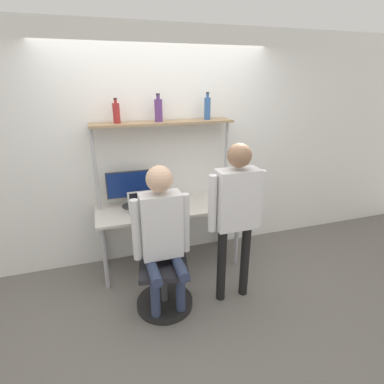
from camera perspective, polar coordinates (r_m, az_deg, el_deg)
ground_plane at (r=3.58m, az=-2.79°, el=-16.03°), size 12.00×12.00×0.00m
wall_back at (r=3.60m, az=-5.90°, el=7.91°), size 8.00×0.06×2.70m
desk at (r=3.51m, az=-4.35°, el=-4.13°), size 1.65×0.61×0.76m
shelf_unit at (r=3.41m, az=-5.33°, el=8.92°), size 1.57×0.27×1.71m
monitor at (r=3.45m, az=-11.84°, el=0.92°), size 0.50×0.20×0.42m
laptop at (r=3.33m, az=-9.20°, el=-2.88°), size 0.32×0.24×0.23m
cell_phone at (r=3.37m, az=-4.51°, el=-3.44°), size 0.07×0.15×0.01m
office_chair at (r=3.10m, az=-5.39°, el=-16.07°), size 0.56×0.56×0.93m
person_seated at (r=2.76m, az=-5.73°, el=-7.05°), size 0.54×0.48×1.45m
person_standing at (r=2.83m, az=8.49°, el=-2.57°), size 0.56×0.22×1.62m
bottle_purple at (r=3.34m, az=-6.40°, el=15.29°), size 0.09×0.09×0.29m
bottle_blue at (r=3.50m, az=2.94°, el=15.67°), size 0.07×0.07×0.30m
bottle_red at (r=3.29m, az=-14.22°, el=14.44°), size 0.07×0.07×0.25m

